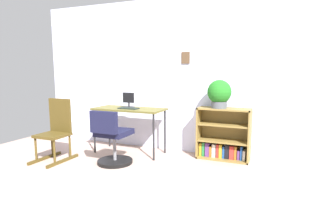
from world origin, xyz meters
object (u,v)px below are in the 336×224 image
at_px(monitor, 129,101).
at_px(keyboard, 129,108).
at_px(desk, 129,112).
at_px(bookshelf_low, 223,137).
at_px(potted_plant_on_shelf, 219,93).
at_px(rocking_chair, 56,130).
at_px(office_chair, 112,141).

relative_size(monitor, keyboard, 0.76).
bearing_deg(desk, bookshelf_low, 11.06).
xyz_separation_m(monitor, potted_plant_on_shelf, (1.48, 0.17, 0.17)).
bearing_deg(potted_plant_on_shelf, desk, -170.40).
bearing_deg(potted_plant_on_shelf, rocking_chair, -156.67).
distance_m(desk, office_chair, 0.71).
bearing_deg(desk, office_chair, -83.33).
bearing_deg(keyboard, office_chair, -86.05).
distance_m(monitor, office_chair, 0.86).
distance_m(desk, rocking_chair, 1.15).
relative_size(rocking_chair, bookshelf_low, 1.17).
bearing_deg(rocking_chair, bookshelf_low, 23.76).
distance_m(rocking_chair, potted_plant_on_shelf, 2.56).
distance_m(monitor, potted_plant_on_shelf, 1.50).
relative_size(monitor, rocking_chair, 0.27).
bearing_deg(bookshelf_low, office_chair, -147.59).
relative_size(desk, potted_plant_on_shelf, 2.74).
bearing_deg(rocking_chair, potted_plant_on_shelf, 23.33).
distance_m(desk, monitor, 0.19).
xyz_separation_m(bookshelf_low, potted_plant_on_shelf, (-0.07, -0.05, 0.69)).
height_order(desk, rocking_chair, rocking_chair).
height_order(keyboard, potted_plant_on_shelf, potted_plant_on_shelf).
bearing_deg(keyboard, desk, 114.85).
height_order(rocking_chair, bookshelf_low, rocking_chair).
xyz_separation_m(keyboard, potted_plant_on_shelf, (1.40, 0.32, 0.26)).
bearing_deg(office_chair, monitor, 99.91).
distance_m(bookshelf_low, potted_plant_on_shelf, 0.69).
relative_size(desk, rocking_chair, 1.25).
bearing_deg(rocking_chair, office_chair, 7.90).
bearing_deg(keyboard, potted_plant_on_shelf, 12.77).
relative_size(keyboard, rocking_chair, 0.35).
distance_m(desk, bookshelf_low, 1.58).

